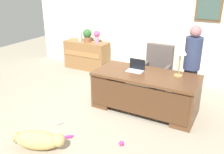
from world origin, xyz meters
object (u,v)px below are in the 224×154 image
at_px(dog_lying, 39,140).
at_px(dog_toy_plush, 59,123).
at_px(potted_plant, 87,35).
at_px(vase_with_flowers, 97,35).
at_px(desk_lamp, 181,51).
at_px(dog_toy_bone, 68,137).
at_px(vase_empty, 80,37).
at_px(laptop, 136,68).
at_px(desk, 145,91).
at_px(dog_toy_ball, 121,143).
at_px(credenza, 87,55).
at_px(person_standing, 191,66).
at_px(armchair, 156,72).

distance_m(dog_lying, dog_toy_plush, 0.72).
distance_m(potted_plant, dog_toy_plush, 3.17).
bearing_deg(vase_with_flowers, desk_lamp, -27.26).
bearing_deg(dog_toy_bone, vase_empty, 121.37).
height_order(laptop, desk_lamp, desk_lamp).
bearing_deg(vase_empty, desk, -30.82).
bearing_deg(dog_toy_ball, vase_with_flowers, 127.56).
relative_size(credenza, laptop, 3.99).
bearing_deg(laptop, person_standing, 30.24).
relative_size(armchair, desk_lamp, 1.81).
bearing_deg(desk, credenza, 147.11).
distance_m(vase_with_flowers, vase_empty, 0.57).
distance_m(person_standing, vase_empty, 3.41).
distance_m(vase_empty, potted_plant, 0.26).
distance_m(person_standing, dog_toy_ball, 2.15).
distance_m(dog_lying, vase_empty, 3.89).
bearing_deg(vase_with_flowers, dog_lying, -72.71).
height_order(person_standing, dog_toy_plush, person_standing).
relative_size(credenza, person_standing, 0.78).
bearing_deg(dog_toy_bone, dog_toy_ball, 15.89).
bearing_deg(dog_toy_ball, desk_lamp, 72.77).
xyz_separation_m(vase_with_flowers, potted_plant, (-0.31, 0.00, -0.02)).
relative_size(vase_with_flowers, vase_empty, 1.34).
xyz_separation_m(dog_lying, desk_lamp, (1.52, 2.11, 1.07)).
height_order(desk_lamp, vase_with_flowers, desk_lamp).
height_order(desk, armchair, armchair).
distance_m(desk, potted_plant, 2.86).
height_order(armchair, dog_toy_plush, armchair).
relative_size(laptop, dog_toy_plush, 2.28).
bearing_deg(armchair, dog_toy_ball, -84.97).
distance_m(laptop, vase_with_flowers, 2.29).
distance_m(desk, dog_toy_plush, 1.72).
relative_size(desk_lamp, dog_toy_bone, 3.19).
xyz_separation_m(armchair, potted_plant, (-2.27, 0.65, 0.50)).
bearing_deg(vase_with_flowers, dog_toy_bone, -67.02).
bearing_deg(desk_lamp, dog_toy_plush, -139.98).
distance_m(desk, dog_toy_bone, 1.70).
distance_m(credenza, laptop, 2.61).
bearing_deg(credenza, dog_toy_ball, -48.06).
height_order(vase_with_flowers, dog_toy_ball, vase_with_flowers).
bearing_deg(dog_lying, laptop, 70.64).
bearing_deg(dog_toy_bone, armchair, 74.32).
bearing_deg(credenza, armchair, -15.59).
relative_size(armchair, laptop, 3.42).
distance_m(desk_lamp, dog_toy_bone, 2.45).
bearing_deg(desk, vase_empty, 149.18).
xyz_separation_m(vase_empty, dog_toy_bone, (1.85, -3.03, -0.90)).
bearing_deg(person_standing, laptop, -149.76).
distance_m(desk_lamp, dog_toy_plush, 2.53).
distance_m(desk, person_standing, 1.06).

